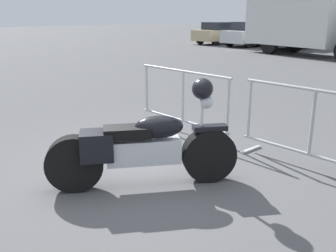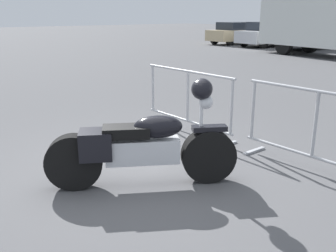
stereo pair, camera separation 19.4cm
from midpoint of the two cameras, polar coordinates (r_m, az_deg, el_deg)
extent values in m
plane|color=#4C4C4F|center=(4.83, -6.32, -7.32)|extent=(120.00, 120.00, 0.00)
cylinder|color=black|center=(4.53, 5.03, -4.47)|extent=(0.52, 0.64, 0.65)
cylinder|color=black|center=(4.42, -15.29, -5.57)|extent=(0.52, 0.64, 0.65)
cube|color=silver|center=(4.37, -5.03, -3.85)|extent=(0.69, 0.84, 0.29)
ellipsoid|color=black|center=(4.30, -2.69, -0.15)|extent=(0.54, 0.62, 0.26)
cube|color=black|center=(4.28, -7.56, -0.91)|extent=(0.54, 0.60, 0.12)
cube|color=black|center=(4.33, -12.07, -2.93)|extent=(0.48, 0.49, 0.33)
cube|color=black|center=(4.42, 5.15, -0.27)|extent=(0.35, 0.42, 0.06)
cylinder|color=silver|center=(4.36, 3.90, 1.40)|extent=(0.06, 0.06, 0.46)
sphere|color=silver|center=(4.33, 4.60, 3.70)|extent=(0.16, 0.16, 0.16)
sphere|color=black|center=(4.28, 3.98, 5.68)|extent=(0.24, 0.24, 0.24)
cylinder|color=#9EA0A5|center=(6.26, 1.43, 8.34)|extent=(2.05, 0.14, 0.04)
cylinder|color=#9EA0A5|center=(6.44, 1.38, 0.83)|extent=(2.05, 0.14, 0.04)
cylinder|color=#9EA0A5|center=(7.07, -4.04, 5.76)|extent=(0.05, 0.05, 0.85)
cylinder|color=#9EA0A5|center=(6.34, 1.40, 4.53)|extent=(0.05, 0.05, 0.85)
cylinder|color=#9EA0A5|center=(5.68, 8.16, 2.95)|extent=(0.05, 0.05, 0.85)
cube|color=#9EA0A5|center=(7.15, -3.60, 0.88)|extent=(0.08, 0.44, 0.03)
cube|color=#9EA0A5|center=(5.90, 7.40, -2.69)|extent=(0.08, 0.44, 0.03)
cylinder|color=#9EA0A5|center=(4.98, 20.59, 5.13)|extent=(2.05, 0.14, 0.04)
cylinder|color=#9EA0A5|center=(5.20, 19.65, -4.07)|extent=(2.05, 0.14, 0.04)
cylinder|color=#9EA0A5|center=(5.58, 11.32, 2.54)|extent=(0.05, 0.05, 0.85)
cylinder|color=#9EA0A5|center=(5.08, 20.11, 0.43)|extent=(0.05, 0.05, 0.85)
cube|color=#9EA0A5|center=(5.72, 11.54, -3.54)|extent=(0.08, 0.44, 0.03)
cube|color=silver|center=(20.36, 18.94, 15.14)|extent=(5.36, 3.27, 2.50)
cylinder|color=black|center=(21.69, 18.49, 11.90)|extent=(1.00, 0.47, 0.96)
cylinder|color=black|center=(20.23, 14.94, 11.91)|extent=(1.00, 0.47, 0.96)
cube|color=tan|center=(26.87, 8.03, 13.60)|extent=(2.11, 4.43, 0.70)
cube|color=#1E232B|center=(26.74, 7.86, 14.88)|extent=(1.79, 2.33, 0.50)
cylinder|color=black|center=(28.40, 8.82, 13.14)|extent=(0.27, 0.66, 0.64)
cylinder|color=black|center=(27.44, 11.16, 12.91)|extent=(0.27, 0.66, 0.64)
cylinder|color=black|center=(26.41, 4.72, 13.02)|extent=(0.27, 0.66, 0.64)
cylinder|color=black|center=(25.38, 7.09, 12.81)|extent=(0.27, 0.66, 0.64)
cube|color=#B7BABF|center=(25.15, 12.74, 13.22)|extent=(2.19, 4.60, 0.73)
cube|color=#1E232B|center=(25.00, 12.61, 14.64)|extent=(1.86, 2.42, 0.52)
cylinder|color=black|center=(26.76, 13.32, 12.72)|extent=(0.28, 0.68, 0.66)
cylinder|color=black|center=(25.86, 16.06, 12.40)|extent=(0.28, 0.68, 0.66)
cylinder|color=black|center=(24.56, 9.16, 12.63)|extent=(0.28, 0.68, 0.66)
cylinder|color=black|center=(23.58, 11.99, 12.33)|extent=(0.28, 0.68, 0.66)
cube|color=black|center=(24.15, 18.77, 12.63)|extent=(2.18, 4.59, 0.72)
cube|color=#1E232B|center=(23.99, 18.71, 14.11)|extent=(1.85, 2.41, 0.52)
cylinder|color=black|center=(25.77, 18.98, 12.14)|extent=(0.28, 0.68, 0.66)
cylinder|color=black|center=(25.00, 21.98, 11.73)|extent=(0.28, 0.68, 0.66)
cylinder|color=black|center=(23.41, 15.20, 12.09)|extent=(0.28, 0.68, 0.66)
cylinder|color=black|center=(22.56, 18.39, 11.68)|extent=(0.28, 0.68, 0.66)
camera|label=1|loc=(0.10, -91.22, -0.36)|focal=40.00mm
camera|label=2|loc=(0.10, 88.78, 0.36)|focal=40.00mm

